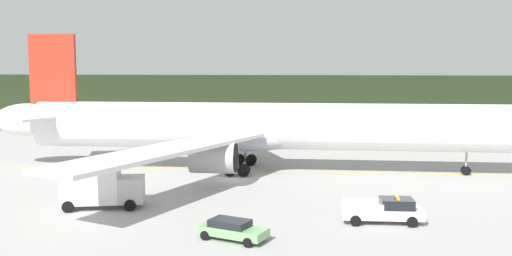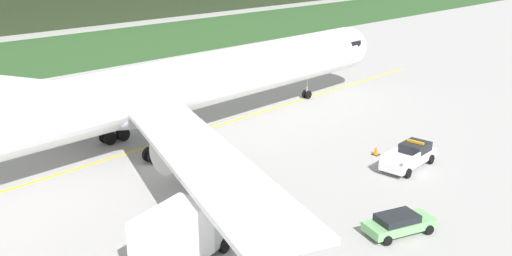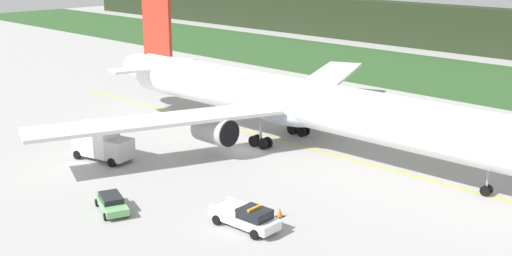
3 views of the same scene
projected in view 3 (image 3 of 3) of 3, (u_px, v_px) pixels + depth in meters
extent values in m
plane|color=#A4A1A0|center=(249.00, 150.00, 66.11)|extent=(320.00, 320.00, 0.00)
cube|color=#2C5026|center=(477.00, 80.00, 101.23)|extent=(320.00, 31.28, 0.04)
cube|color=yellow|center=(306.00, 148.00, 67.06)|extent=(83.02, 2.92, 0.01)
cylinder|color=white|center=(307.00, 103.00, 65.74)|extent=(52.04, 6.53, 4.90)
ellipsoid|color=white|center=(144.00, 67.00, 83.58)|extent=(7.95, 3.92, 3.67)
ellipsoid|color=#B5BCC9|center=(287.00, 112.00, 67.80)|extent=(10.35, 5.46, 2.69)
cube|color=white|center=(325.00, 80.00, 80.56)|extent=(14.60, 24.77, 0.35)
cylinder|color=#AAAAAA|center=(317.00, 101.00, 75.55)|extent=(4.22, 3.02, 2.89)
cylinder|color=black|center=(331.00, 104.00, 74.17)|extent=(0.20, 2.66, 2.66)
cube|color=white|center=(157.00, 121.00, 61.49)|extent=(13.26, 25.11, 0.35)
cylinder|color=#AAAAAA|center=(215.00, 130.00, 63.73)|extent=(4.22, 3.02, 2.89)
cylinder|color=black|center=(230.00, 134.00, 62.35)|extent=(0.20, 2.66, 2.66)
cube|color=#AC2D1D|center=(157.00, 31.00, 80.21)|extent=(5.25, 0.60, 8.81)
cube|color=white|center=(176.00, 63.00, 84.09)|extent=(4.82, 6.77, 0.28)
cube|color=white|center=(136.00, 69.00, 79.47)|extent=(4.51, 6.71, 0.28)
cylinder|color=gray|center=(488.00, 177.00, 53.71)|extent=(0.20, 0.20, 2.38)
cylinder|color=black|center=(488.00, 189.00, 54.22)|extent=(0.91, 0.25, 0.90)
cylinder|color=black|center=(485.00, 191.00, 53.85)|extent=(0.91, 0.25, 0.90)
cylinder|color=gray|center=(299.00, 120.00, 71.17)|extent=(0.28, 0.28, 2.38)
cylinder|color=black|center=(301.00, 132.00, 70.79)|extent=(1.21, 0.34, 1.20)
cylinder|color=black|center=(305.00, 130.00, 71.28)|extent=(1.21, 0.34, 1.20)
cylinder|color=black|center=(292.00, 129.00, 71.71)|extent=(1.21, 0.34, 1.20)
cylinder|color=black|center=(296.00, 128.00, 72.20)|extent=(1.21, 0.34, 1.20)
cylinder|color=gray|center=(261.00, 131.00, 66.68)|extent=(0.28, 0.28, 2.38)
cylinder|color=black|center=(268.00, 143.00, 66.80)|extent=(1.21, 0.34, 1.20)
cylinder|color=black|center=(263.00, 144.00, 66.30)|extent=(1.21, 0.34, 1.20)
cylinder|color=black|center=(258.00, 140.00, 67.71)|extent=(1.21, 0.34, 1.20)
cylinder|color=black|center=(253.00, 141.00, 67.22)|extent=(1.21, 0.34, 1.20)
cube|color=silver|center=(244.00, 219.00, 47.71)|extent=(5.81, 2.34, 0.70)
cube|color=black|center=(254.00, 214.00, 46.87)|extent=(2.39, 1.98, 0.70)
cube|color=silver|center=(239.00, 203.00, 49.11)|extent=(2.74, 0.26, 0.45)
cube|color=silver|center=(222.00, 211.00, 47.73)|extent=(2.74, 0.26, 0.45)
cube|color=orange|center=(254.00, 208.00, 46.75)|extent=(0.28, 1.41, 0.16)
cylinder|color=black|center=(273.00, 226.00, 47.32)|extent=(0.77, 0.29, 0.76)
cylinder|color=black|center=(255.00, 235.00, 45.84)|extent=(0.77, 0.29, 0.76)
cylinder|color=black|center=(235.00, 212.00, 49.78)|extent=(0.77, 0.29, 0.76)
cylinder|color=black|center=(217.00, 220.00, 48.30)|extent=(0.77, 0.29, 0.76)
cube|color=#B4B4B4|center=(120.00, 150.00, 61.71)|extent=(2.42, 2.78, 2.00)
cube|color=white|center=(96.00, 139.00, 63.09)|extent=(4.80, 3.37, 3.13)
cylinder|color=#99999E|center=(103.00, 156.00, 63.12)|extent=(0.77, 0.28, 1.04)
cylinder|color=#99999E|center=(91.00, 154.00, 63.98)|extent=(0.77, 0.28, 1.04)
cylinder|color=black|center=(129.00, 156.00, 62.97)|extent=(0.94, 0.47, 0.90)
cylinder|color=black|center=(112.00, 163.00, 60.99)|extent=(0.94, 0.47, 0.90)
cylinder|color=black|center=(95.00, 149.00, 65.26)|extent=(0.94, 0.47, 0.90)
cylinder|color=black|center=(77.00, 155.00, 63.28)|extent=(0.94, 0.47, 0.90)
cube|color=#76B671|center=(112.00, 204.00, 50.75)|extent=(4.82, 3.20, 0.55)
cube|color=black|center=(111.00, 198.00, 50.81)|extent=(2.89, 2.33, 0.45)
cylinder|color=black|center=(128.00, 213.00, 49.84)|extent=(0.63, 0.37, 0.60)
cylinder|color=black|center=(105.00, 217.00, 49.09)|extent=(0.63, 0.37, 0.60)
cylinder|color=black|center=(119.00, 199.00, 52.56)|extent=(0.63, 0.37, 0.60)
cylinder|color=black|center=(97.00, 203.00, 51.81)|extent=(0.63, 0.37, 0.60)
cube|color=black|center=(280.00, 216.00, 49.83)|extent=(0.61, 0.61, 0.03)
cone|color=orange|center=(280.00, 212.00, 49.73)|extent=(0.47, 0.47, 0.73)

